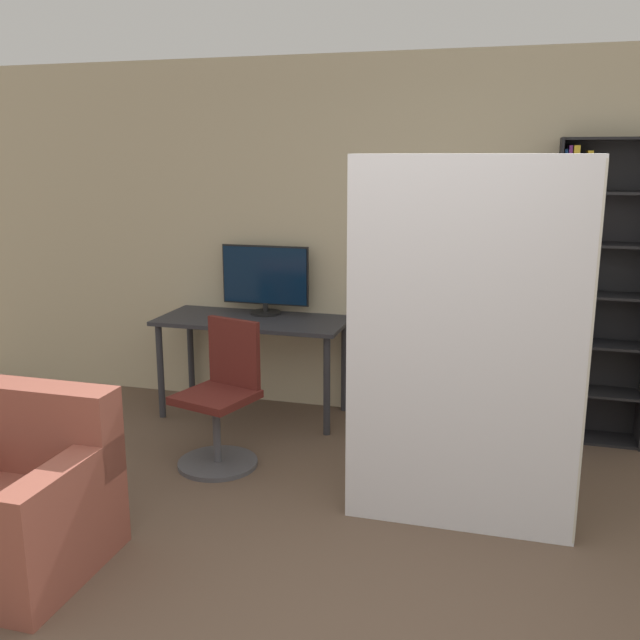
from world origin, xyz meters
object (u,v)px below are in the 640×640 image
object	(u,v)px
bookshelf	(587,297)
armchair	(14,503)
monitor	(265,278)
mattress_near	(466,349)
office_chair	(221,407)

from	to	relation	value
bookshelf	armchair	distance (m)	3.80
monitor	armchair	bearing A→B (deg)	-99.69
monitor	bookshelf	distance (m)	2.36
mattress_near	monitor	bearing A→B (deg)	138.01
bookshelf	armchair	bearing A→B (deg)	-138.21
bookshelf	office_chair	bearing A→B (deg)	-153.85
bookshelf	armchair	xyz separation A→B (m)	(-2.78, -2.49, -0.70)
monitor	armchair	world-z (taller)	monitor
monitor	mattress_near	xyz separation A→B (m)	(1.65, -1.48, -0.05)
office_chair	bookshelf	world-z (taller)	bookshelf
office_chair	mattress_near	size ratio (longest dim) A/B	0.47
bookshelf	mattress_near	size ratio (longest dim) A/B	1.05
bookshelf	mattress_near	bearing A→B (deg)	-115.36
mattress_near	armchair	world-z (taller)	mattress_near
office_chair	mattress_near	world-z (taller)	mattress_near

